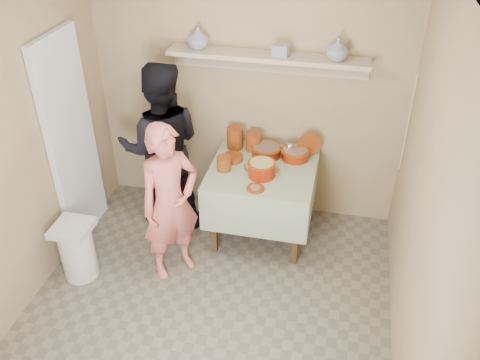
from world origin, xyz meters
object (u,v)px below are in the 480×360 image
(person_helper, at_px, (162,147))
(serving_table, at_px, (263,178))
(person_cook, at_px, (170,203))
(cazuela_rice, at_px, (262,168))
(trash_bin, at_px, (77,250))

(person_helper, relative_size, serving_table, 1.74)
(person_cook, relative_size, serving_table, 1.51)
(serving_table, bearing_deg, cazuela_rice, -85.66)
(person_cook, height_order, trash_bin, person_cook)
(person_cook, height_order, serving_table, person_cook)
(cazuela_rice, relative_size, trash_bin, 0.59)
(person_helper, xyz_separation_m, cazuela_rice, (1.00, -0.15, -0.00))
(person_helper, distance_m, serving_table, 1.01)
(person_cook, xyz_separation_m, serving_table, (0.67, 0.68, -0.09))
(person_cook, bearing_deg, cazuela_rice, -8.30)
(person_cook, bearing_deg, trash_bin, 151.13)
(person_cook, distance_m, cazuela_rice, 0.88)
(serving_table, bearing_deg, trash_bin, -147.25)
(trash_bin, bearing_deg, cazuela_rice, 28.50)
(cazuela_rice, bearing_deg, serving_table, 94.34)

